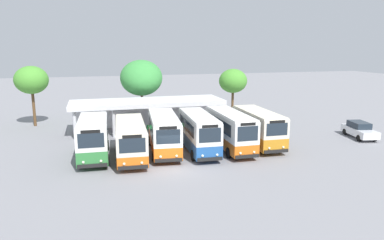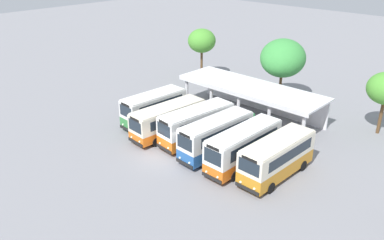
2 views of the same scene
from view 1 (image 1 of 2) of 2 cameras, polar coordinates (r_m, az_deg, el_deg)
name	(u,v)px [view 1 (image 1 of 2)]	position (r m, az deg, el deg)	size (l,w,h in m)	color
ground_plane	(176,169)	(27.41, -2.62, -7.83)	(180.00, 180.00, 0.00)	gray
city_bus_nearest_orange	(93,137)	(30.53, -15.51, -2.60)	(2.64, 7.23, 3.34)	black
city_bus_second_in_row	(131,138)	(29.94, -9.80, -2.89)	(2.83, 8.12, 3.07)	black
city_bus_middle_cream	(164,132)	(31.13, -4.53, -1.95)	(3.04, 7.97, 3.32)	black
city_bus_fourth_amber	(199,131)	(31.20, 1.06, -1.82)	(2.56, 7.78, 3.39)	black
city_bus_fifth_blue	(230,129)	(32.20, 6.11, -1.46)	(2.35, 8.05, 3.39)	black
city_bus_far_end_green	(258,127)	(33.80, 10.50, -1.04)	(2.61, 7.68, 3.29)	black
parked_car_flank	(359,130)	(40.13, 25.20, -1.41)	(2.55, 4.66, 1.62)	black
terminal_canopy	(147,107)	(39.92, -7.22, 2.14)	(16.48, 5.21, 3.40)	silver
waiting_chair_end_by_column	(138,129)	(38.63, -8.68, -1.36)	(0.44, 0.44, 0.86)	slate
waiting_chair_second_from_end	(143,128)	(38.73, -7.81, -1.30)	(0.44, 0.44, 0.86)	slate
waiting_chair_middle_seat	(149,128)	(38.69, -6.92, -1.29)	(0.44, 0.44, 0.86)	slate
waiting_chair_fourth_seat	(154,128)	(38.81, -6.05, -1.23)	(0.44, 0.44, 0.86)	slate
waiting_chair_fifth_seat	(160,127)	(38.98, -5.21, -1.15)	(0.44, 0.44, 0.86)	slate
roadside_tree_behind_canopy	(141,78)	(44.77, -8.10, 6.68)	(5.19, 5.19, 7.55)	brown
roadside_tree_east_of_canopy	(233,81)	(47.18, 6.57, 6.20)	(3.68, 3.68, 6.29)	brown
roadside_tree_west_of_canopy	(31,80)	(44.95, -24.30, 5.82)	(3.76, 3.76, 6.98)	brown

